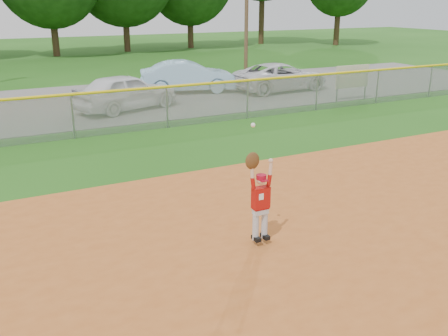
# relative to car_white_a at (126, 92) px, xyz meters

# --- Properties ---
(ground) EXTENTS (120.00, 120.00, 0.00)m
(ground) POSITION_rel_car_white_a_xyz_m (0.45, -13.63, -0.79)
(ground) COLOR #205713
(ground) RESTS_ON ground
(parking_strip) EXTENTS (44.00, 10.00, 0.03)m
(parking_strip) POSITION_rel_car_white_a_xyz_m (0.45, 2.37, -0.78)
(parking_strip) COLOR #65625E
(parking_strip) RESTS_ON ground
(car_white_a) EXTENTS (4.81, 3.12, 1.52)m
(car_white_a) POSITION_rel_car_white_a_xyz_m (0.00, 0.00, 0.00)
(car_white_a) COLOR white
(car_white_a) RESTS_ON parking_strip
(car_blue) EXTENTS (4.97, 2.84, 1.55)m
(car_blue) POSITION_rel_car_white_a_xyz_m (3.98, 2.73, 0.01)
(car_blue) COLOR #99C8E4
(car_blue) RESTS_ON parking_strip
(car_white_b) EXTENTS (5.12, 2.59, 1.39)m
(car_white_b) POSITION_rel_car_white_a_xyz_m (8.37, 1.05, -0.07)
(car_white_b) COLOR silver
(car_white_b) RESTS_ON parking_strip
(sponsor_sign) EXTENTS (1.84, 0.09, 1.63)m
(sponsor_sign) POSITION_rel_car_white_a_xyz_m (9.82, -2.65, 0.29)
(sponsor_sign) COLOR gray
(sponsor_sign) RESTS_ON ground
(outfield_fence) EXTENTS (40.06, 0.10, 1.55)m
(outfield_fence) POSITION_rel_car_white_a_xyz_m (0.45, -3.63, 0.09)
(outfield_fence) COLOR gray
(outfield_fence) RESTS_ON ground
(ballplayer) EXTENTS (0.57, 0.24, 2.28)m
(ballplayer) POSITION_rel_car_white_a_xyz_m (-1.30, -13.06, 0.21)
(ballplayer) COLOR silver
(ballplayer) RESTS_ON ground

